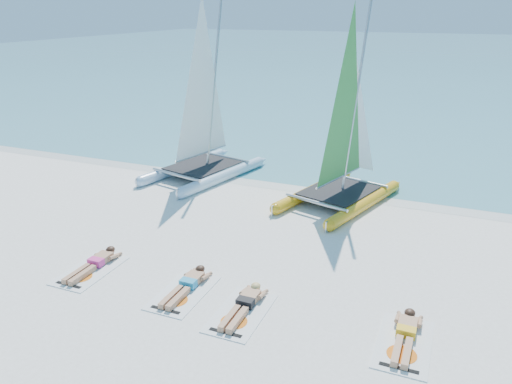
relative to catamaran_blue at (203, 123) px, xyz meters
The scene contains 13 objects.
ground 6.41m from the catamaran_blue, 60.67° to the right, with size 140.00×140.00×0.00m, color white.
sea 57.82m from the catamaran_blue, 87.05° to the left, with size 140.00×115.00×0.01m, color #68A5AE.
wet_sand_strip 3.61m from the catamaran_blue, ahead, with size 140.00×1.40×0.01m, color silver.
catamaran_blue is the anchor object (origin of this frame).
catamaran_yellow 5.52m from the catamaran_blue, ahead, with size 3.59×5.29×6.57m.
towel_a 7.91m from the catamaran_blue, 83.60° to the right, with size 1.00×1.85×0.02m, color white.
sunbather_a 7.70m from the catamaran_blue, 83.43° to the right, with size 0.37×1.73×0.26m.
towel_b 8.61m from the catamaran_blue, 65.50° to the right, with size 1.00×1.85×0.02m, color white.
sunbather_b 8.41m from the catamaran_blue, 64.94° to the right, with size 0.37×1.73×0.26m.
towel_c 9.51m from the catamaran_blue, 57.50° to the right, with size 1.00×1.85×0.02m, color white.
sunbather_c 9.33m from the catamaran_blue, 56.85° to the right, with size 0.37×1.73×0.26m.
towel_d 11.42m from the catamaran_blue, 42.43° to the right, with size 1.00×1.85×0.02m, color white.
sunbather_d 11.28m from the catamaran_blue, 41.70° to the right, with size 0.37×1.73×0.26m.
Camera 1 is at (5.72, -10.68, 6.07)m, focal length 35.00 mm.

